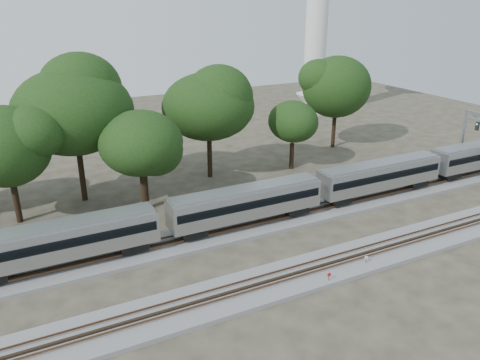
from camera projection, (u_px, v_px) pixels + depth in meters
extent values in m
plane|color=#383328|center=(221.00, 270.00, 40.85)|extent=(160.00, 160.00, 0.00)
cube|color=slate|center=(196.00, 239.00, 45.78)|extent=(160.00, 5.00, 0.40)
cube|color=brown|center=(198.00, 238.00, 45.01)|extent=(160.00, 0.08, 0.15)
cube|color=brown|center=(193.00, 231.00, 46.21)|extent=(160.00, 0.08, 0.15)
cube|color=slate|center=(242.00, 292.00, 37.44)|extent=(160.00, 5.00, 0.40)
cube|color=brown|center=(246.00, 292.00, 36.68)|extent=(160.00, 0.08, 0.15)
cube|color=brown|center=(238.00, 282.00, 37.88)|extent=(160.00, 0.08, 0.15)
cube|color=#ABADB2|center=(63.00, 240.00, 39.75)|extent=(16.21, 2.80, 2.80)
cube|color=black|center=(63.00, 237.00, 39.65)|extent=(15.65, 2.85, 0.84)
cube|color=gray|center=(61.00, 225.00, 39.23)|extent=(15.84, 2.24, 0.33)
cube|color=black|center=(133.00, 244.00, 42.86)|extent=(2.42, 2.05, 0.84)
cube|color=#ABADB2|center=(246.00, 202.00, 47.10)|extent=(16.21, 2.80, 2.80)
cube|color=black|center=(246.00, 200.00, 47.00)|extent=(15.65, 2.85, 0.84)
cube|color=gray|center=(246.00, 189.00, 46.58)|extent=(15.84, 2.24, 0.33)
cube|color=black|center=(192.00, 231.00, 45.30)|extent=(2.42, 2.05, 0.84)
cube|color=black|center=(295.00, 208.00, 50.21)|extent=(2.42, 2.05, 0.84)
cube|color=#ABADB2|center=(380.00, 175.00, 54.45)|extent=(16.21, 2.80, 2.80)
cube|color=black|center=(380.00, 173.00, 54.35)|extent=(15.65, 2.85, 0.84)
cube|color=gray|center=(381.00, 163.00, 53.92)|extent=(15.84, 2.24, 0.33)
cube|color=black|center=(338.00, 198.00, 52.65)|extent=(2.42, 2.05, 0.84)
cube|color=black|center=(415.00, 181.00, 57.56)|extent=(2.42, 2.05, 0.84)
cube|color=black|center=(448.00, 174.00, 60.00)|extent=(2.42, 2.05, 0.84)
cylinder|color=#512D19|center=(329.00, 279.00, 38.59)|extent=(0.07, 0.07, 0.99)
cylinder|color=red|center=(329.00, 275.00, 38.43)|extent=(0.35, 0.08, 0.35)
cylinder|color=#512D19|center=(366.00, 262.00, 41.18)|extent=(0.06, 0.06, 0.96)
cylinder|color=silver|center=(366.00, 258.00, 41.03)|extent=(0.33, 0.14, 0.34)
cube|color=#512D19|center=(313.00, 285.00, 38.37)|extent=(0.55, 0.40, 0.30)
cylinder|color=silver|center=(316.00, 39.00, 90.75)|extent=(4.23, 4.23, 29.59)
cone|color=silver|center=(312.00, 104.00, 95.33)|extent=(6.76, 6.76, 4.23)
cube|color=gray|center=(462.00, 140.00, 63.98)|extent=(0.32, 0.32, 8.29)
cube|color=black|center=(477.00, 126.00, 61.23)|extent=(0.23, 0.46, 1.11)
cylinder|color=black|center=(17.00, 202.00, 48.89)|extent=(0.70, 0.70, 4.50)
ellipsoid|color=black|center=(6.00, 146.00, 46.68)|extent=(8.49, 8.49, 7.22)
cylinder|color=black|center=(82.00, 177.00, 54.14)|extent=(0.70, 0.70, 5.70)
ellipsoid|color=black|center=(74.00, 111.00, 51.34)|extent=(10.75, 10.75, 9.14)
cylinder|color=black|center=(145.00, 192.00, 52.07)|extent=(0.70, 0.70, 4.16)
ellipsoid|color=black|center=(141.00, 143.00, 50.03)|extent=(7.84, 7.84, 6.66)
cylinder|color=black|center=(210.00, 158.00, 61.37)|extent=(0.70, 0.70, 5.10)
ellipsoid|color=black|center=(208.00, 106.00, 58.87)|extent=(9.62, 9.62, 8.17)
cylinder|color=black|center=(292.00, 156.00, 64.69)|extent=(0.70, 0.70, 3.61)
ellipsoid|color=black|center=(293.00, 121.00, 62.92)|extent=(6.82, 6.82, 5.79)
cylinder|color=black|center=(334.00, 131.00, 73.95)|extent=(0.70, 0.70, 5.15)
ellipsoid|color=black|center=(337.00, 87.00, 71.43)|extent=(9.70, 9.70, 8.25)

